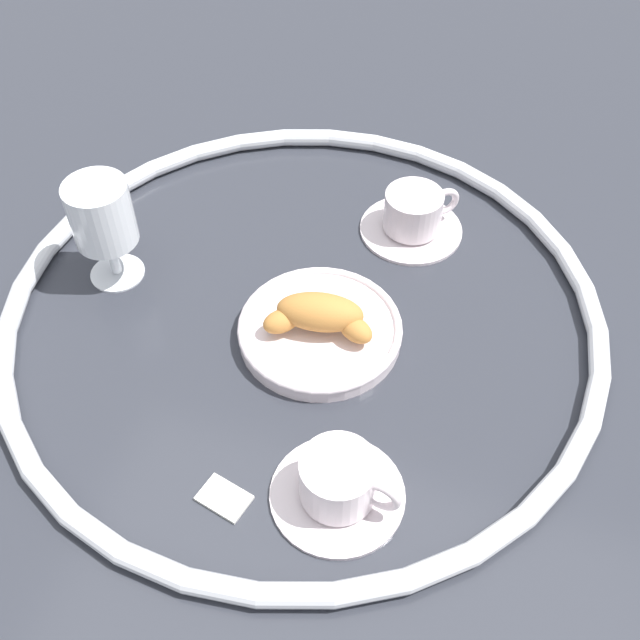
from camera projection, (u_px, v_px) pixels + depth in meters
ground_plane at (303, 316)px, 0.92m from camera, size 2.20×2.20×0.00m
table_chrome_rim at (303, 310)px, 0.91m from camera, size 0.72×0.72×0.02m
pastry_plate at (320, 330)px, 0.89m from camera, size 0.19×0.19×0.02m
croissant_large at (320, 315)px, 0.87m from camera, size 0.14×0.08×0.04m
coffee_cup_near at (339, 483)px, 0.74m from camera, size 0.14×0.14×0.06m
coffee_cup_far at (413, 215)px, 1.00m from camera, size 0.14×0.14×0.06m
juice_glass_left at (102, 217)px, 0.90m from camera, size 0.08×0.08×0.14m
sugar_packet at (223, 497)px, 0.76m from camera, size 0.06×0.05×0.01m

